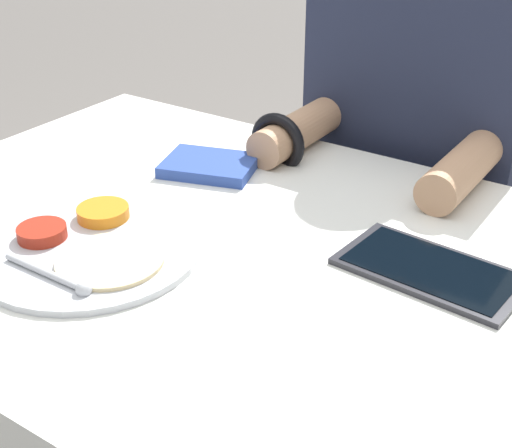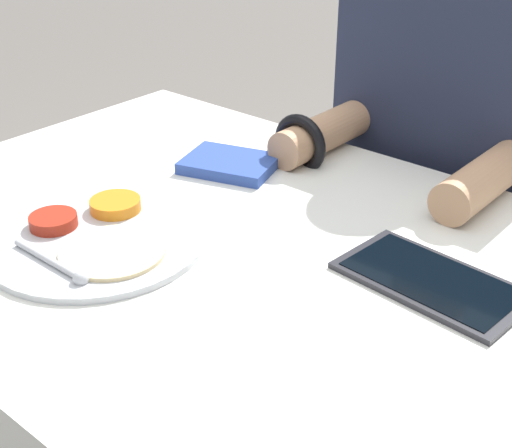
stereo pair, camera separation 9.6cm
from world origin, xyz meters
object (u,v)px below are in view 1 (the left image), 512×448
(red_notebook, at_px, (209,166))
(tablet_device, at_px, (431,270))
(person_diner, at_px, (408,215))
(thali_tray, at_px, (89,246))

(red_notebook, height_order, tablet_device, red_notebook)
(red_notebook, relative_size, person_diner, 0.15)
(tablet_device, relative_size, person_diner, 0.21)
(thali_tray, xyz_separation_m, tablet_device, (0.42, 0.22, -0.00))
(thali_tray, height_order, person_diner, person_diner)
(tablet_device, bearing_deg, person_diner, 114.59)
(tablet_device, height_order, person_diner, person_diner)
(red_notebook, xyz_separation_m, person_diner, (0.23, 0.38, -0.19))
(thali_tray, bearing_deg, red_notebook, 94.76)
(thali_tray, relative_size, tablet_device, 1.26)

